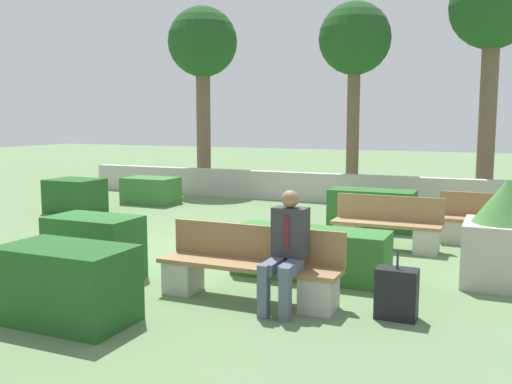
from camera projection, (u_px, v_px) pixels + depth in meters
name	position (u px, v px, depth m)	size (l,w,h in m)	color
ground_plane	(218.00, 251.00, 8.95)	(60.00, 60.00, 0.00)	#607F51
perimeter_wall	(326.00, 188.00, 14.17)	(13.78, 0.30, 0.72)	#B7B2A8
bench_front	(249.00, 271.00, 6.51)	(2.15, 0.49, 0.83)	#937047
bench_left_side	(386.00, 230.00, 9.06)	(1.71, 0.48, 0.83)	#937047
bench_right_side	(492.00, 226.00, 9.35)	(1.71, 0.49, 0.83)	#937047
person_seated_man	(286.00, 246.00, 6.13)	(0.38, 0.64, 1.30)	#515B70
hedge_block_near_left	(372.00, 210.00, 10.69)	(1.57, 0.70, 0.75)	#286028
hedge_block_near_right	(310.00, 253.00, 7.44)	(2.02, 0.67, 0.64)	#33702D
hedge_block_mid_left	(67.00, 284.00, 5.78)	(1.34, 0.78, 0.79)	#235623
hedge_block_mid_right	(151.00, 191.00, 13.94)	(1.27, 0.83, 0.64)	#3D7A38
hedge_block_far_left	(75.00, 196.00, 12.64)	(1.11, 0.89, 0.74)	#235623
hedge_block_far_right	(94.00, 247.00, 7.37)	(1.16, 0.70, 0.82)	#286028
planter_corner_left	(505.00, 237.00, 7.06)	(0.96, 0.96, 1.33)	#B7B2A8
suitcase	(397.00, 294.00, 5.89)	(0.42, 0.25, 0.73)	black
tree_leftmost	(203.00, 48.00, 16.21)	(1.97, 1.97, 5.23)	brown
tree_center_left	(355.00, 44.00, 14.54)	(1.84, 1.84, 5.03)	brown
tree_center_right	(493.00, 14.00, 13.56)	(2.05, 2.05, 5.77)	brown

